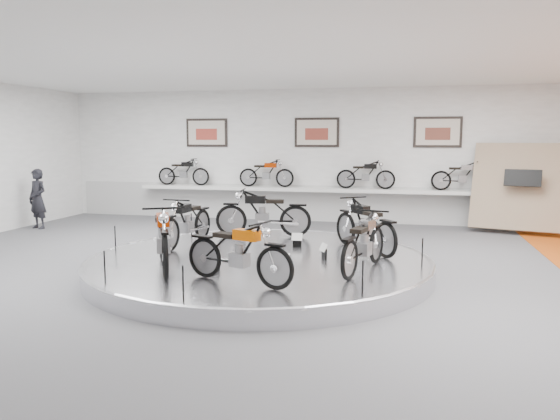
% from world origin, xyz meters
% --- Properties ---
extents(floor, '(16.00, 16.00, 0.00)m').
position_xyz_m(floor, '(0.00, 0.00, 0.00)').
color(floor, '#575759').
rests_on(floor, ground).
extents(ceiling, '(16.00, 16.00, 0.00)m').
position_xyz_m(ceiling, '(0.00, 0.00, 4.00)').
color(ceiling, white).
rests_on(ceiling, wall_back).
extents(wall_back, '(16.00, 0.00, 16.00)m').
position_xyz_m(wall_back, '(0.00, 7.00, 2.00)').
color(wall_back, white).
rests_on(wall_back, floor).
extents(dado_band, '(15.68, 0.04, 1.10)m').
position_xyz_m(dado_band, '(0.00, 6.98, 0.55)').
color(dado_band, '#BCBCBA').
rests_on(dado_band, floor).
extents(display_platform, '(6.40, 6.40, 0.30)m').
position_xyz_m(display_platform, '(0.00, 0.30, 0.15)').
color(display_platform, silver).
rests_on(display_platform, floor).
extents(platform_rim, '(6.40, 6.40, 0.10)m').
position_xyz_m(platform_rim, '(0.00, 0.30, 0.27)').
color(platform_rim, '#B2B2BA').
rests_on(platform_rim, display_platform).
extents(shelf, '(11.00, 0.55, 0.10)m').
position_xyz_m(shelf, '(0.00, 6.70, 1.00)').
color(shelf, silver).
rests_on(shelf, wall_back).
extents(poster_left, '(1.35, 0.06, 0.88)m').
position_xyz_m(poster_left, '(-3.50, 6.96, 2.70)').
color(poster_left, beige).
rests_on(poster_left, wall_back).
extents(poster_center, '(1.35, 0.06, 0.88)m').
position_xyz_m(poster_center, '(0.00, 6.96, 2.70)').
color(poster_center, beige).
rests_on(poster_center, wall_back).
extents(poster_right, '(1.35, 0.06, 0.88)m').
position_xyz_m(poster_right, '(3.50, 6.96, 2.70)').
color(poster_right, beige).
rests_on(poster_right, wall_back).
extents(display_panel, '(2.56, 1.52, 2.30)m').
position_xyz_m(display_panel, '(5.60, 6.10, 1.25)').
color(display_panel, '#8E7D5E').
rests_on(display_panel, floor).
extents(shelf_bike_a, '(1.22, 0.43, 0.73)m').
position_xyz_m(shelf_bike_a, '(-4.20, 6.70, 1.42)').
color(shelf_bike_a, black).
rests_on(shelf_bike_a, shelf).
extents(shelf_bike_b, '(1.22, 0.43, 0.73)m').
position_xyz_m(shelf_bike_b, '(-1.50, 6.70, 1.42)').
color(shelf_bike_b, '#8D2300').
rests_on(shelf_bike_b, shelf).
extents(shelf_bike_c, '(1.22, 0.43, 0.73)m').
position_xyz_m(shelf_bike_c, '(1.50, 6.70, 1.42)').
color(shelf_bike_c, black).
rests_on(shelf_bike_c, shelf).
extents(shelf_bike_d, '(1.22, 0.43, 0.73)m').
position_xyz_m(shelf_bike_d, '(4.20, 6.70, 1.42)').
color(shelf_bike_d, '#A0A0A5').
rests_on(shelf_bike_d, shelf).
extents(bike_a, '(1.58, 1.80, 1.05)m').
position_xyz_m(bike_a, '(1.87, 1.30, 0.82)').
color(bike_a, black).
rests_on(bike_a, display_platform).
extents(bike_b, '(1.92, 0.92, 1.09)m').
position_xyz_m(bike_b, '(-0.49, 2.45, 0.84)').
color(bike_b, black).
rests_on(bike_b, display_platform).
extents(bike_c, '(0.79, 1.78, 1.02)m').
position_xyz_m(bike_c, '(-1.77, 1.09, 0.81)').
color(bike_c, black).
rests_on(bike_c, display_platform).
extents(bike_d, '(1.48, 2.02, 1.13)m').
position_xyz_m(bike_d, '(-1.35, -0.98, 0.86)').
color(bike_d, '#8D2300').
rests_on(bike_d, display_platform).
extents(bike_e, '(1.78, 1.13, 0.99)m').
position_xyz_m(bike_e, '(0.17, -1.59, 0.79)').
color(bike_e, '#C14F02').
rests_on(bike_e, display_platform).
extents(bike_f, '(1.02, 1.79, 0.99)m').
position_xyz_m(bike_f, '(1.98, -0.36, 0.80)').
color(bike_f, '#A0A0A5').
rests_on(bike_f, display_platform).
extents(visitor, '(0.70, 0.56, 1.68)m').
position_xyz_m(visitor, '(-7.40, 3.88, 0.84)').
color(visitor, black).
rests_on(visitor, floor).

